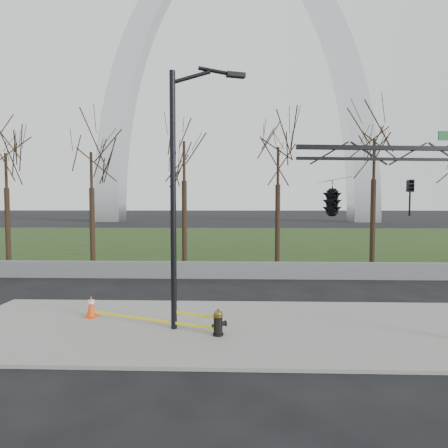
{
  "coord_description": "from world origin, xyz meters",
  "views": [
    {
      "loc": [
        0.04,
        -11.45,
        3.96
      ],
      "look_at": [
        -0.38,
        2.0,
        3.25
      ],
      "focal_mm": 29.31,
      "sensor_mm": 36.0,
      "label": 1
    }
  ],
  "objects_px": {
    "street_light": "(180,181)",
    "traffic_signal_mast": "(360,198)",
    "fire_hydrant": "(218,323)",
    "traffic_cone": "(91,306)"
  },
  "relations": [
    {
      "from": "street_light",
      "to": "traffic_signal_mast",
      "type": "distance_m",
      "value": 5.23
    },
    {
      "from": "street_light",
      "to": "traffic_signal_mast",
      "type": "xyz_separation_m",
      "value": [
        5.07,
        -1.18,
        -0.55
      ]
    },
    {
      "from": "fire_hydrant",
      "to": "traffic_cone",
      "type": "distance_m",
      "value": 4.75
    },
    {
      "from": "fire_hydrant",
      "to": "traffic_signal_mast",
      "type": "height_order",
      "value": "traffic_signal_mast"
    },
    {
      "from": "traffic_signal_mast",
      "to": "street_light",
      "type": "bearing_deg",
      "value": 160.92
    },
    {
      "from": "traffic_cone",
      "to": "traffic_signal_mast",
      "type": "xyz_separation_m",
      "value": [
        8.34,
        -2.19,
        3.67
      ]
    },
    {
      "from": "fire_hydrant",
      "to": "traffic_cone",
      "type": "xyz_separation_m",
      "value": [
        -4.47,
        1.63,
        0.01
      ]
    },
    {
      "from": "traffic_cone",
      "to": "fire_hydrant",
      "type": "bearing_deg",
      "value": -20.05
    },
    {
      "from": "traffic_signal_mast",
      "to": "traffic_cone",
      "type": "bearing_deg",
      "value": 159.35
    },
    {
      "from": "traffic_cone",
      "to": "street_light",
      "type": "height_order",
      "value": "street_light"
    }
  ]
}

